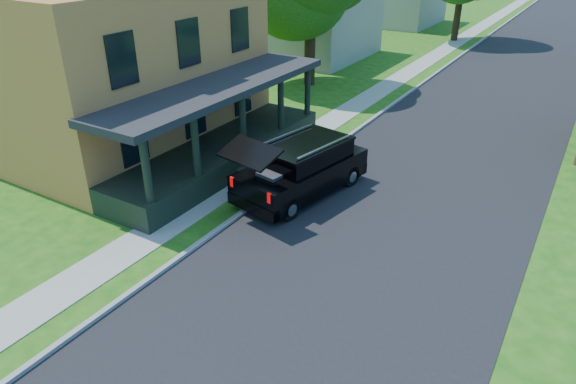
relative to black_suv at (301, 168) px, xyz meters
The scene contains 7 objects.
ground 6.53m from the black_suv, 60.33° to the right, with size 140.00×140.00×0.00m, color #1B5410.
street 14.76m from the black_suv, 77.46° to the left, with size 8.00×120.00×0.02m, color black.
curb 14.44m from the black_suv, 93.38° to the left, with size 0.15×120.00×0.12m, color gray.
sidewalk 14.61m from the black_suv, 99.47° to the left, with size 1.30×120.00×0.03m, color gray.
front_walk 6.38m from the black_suv, behind, with size 6.50×1.20×0.03m, color gray.
main_house 10.41m from the black_suv, behind, with size 15.56×15.56×10.10m.
black_suv is the anchor object (origin of this frame).
Camera 1 is at (4.38, -7.67, 7.96)m, focal length 32.00 mm.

